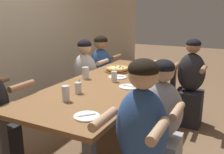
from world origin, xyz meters
The scene contains 17 objects.
ground_plane centered at (0.00, 0.00, 0.00)m, with size 18.00×18.00×0.00m, color brown.
dining_table centered at (0.00, 0.00, 0.68)m, with size 2.43×0.96×0.75m.
pizza_board_main centered at (0.46, 0.15, 0.79)m, with size 0.33×0.33×0.06m.
skillet_bowl centered at (0.74, -0.29, 0.81)m, with size 0.38×0.26×0.14m.
empty_plate_a centered at (-0.13, -0.26, 0.76)m, with size 0.20×0.20×0.02m.
empty_plate_b centered at (-0.95, -0.27, 0.76)m, with size 0.19×0.19×0.02m.
empty_plate_c centered at (0.18, 0.02, 0.76)m, with size 0.22×0.22×0.02m.
cocktail_glass_blue centered at (-0.52, 0.09, 0.80)m, with size 0.07×0.07×0.13m.
drinking_glass_a centered at (0.12, -0.34, 0.81)m, with size 0.06×0.06×0.11m.
drinking_glass_b centered at (0.96, -0.06, 0.80)m, with size 0.07×0.07×0.10m.
drinking_glass_c centered at (-0.01, -0.03, 0.80)m, with size 0.06×0.06×0.12m.
drinking_glass_d centered at (-0.04, 0.32, 0.81)m, with size 0.08×0.08×0.14m.
drinking_glass_e centered at (-0.75, 0.07, 0.82)m, with size 0.07×0.07×0.14m.
diner_far_midright centered at (0.54, 0.70, 0.52)m, with size 0.51×0.40×1.13m.
diner_near_right centered at (0.92, -0.70, 0.53)m, with size 0.51×0.40×1.17m.
diner_near_midleft centered at (-0.49, -0.70, 0.52)m, with size 0.51×0.40×1.14m.
diner_far_right centered at (1.00, 0.70, 0.54)m, with size 0.51×0.40×1.15m.
Camera 1 is at (-2.39, -1.21, 1.50)m, focal length 40.00 mm.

